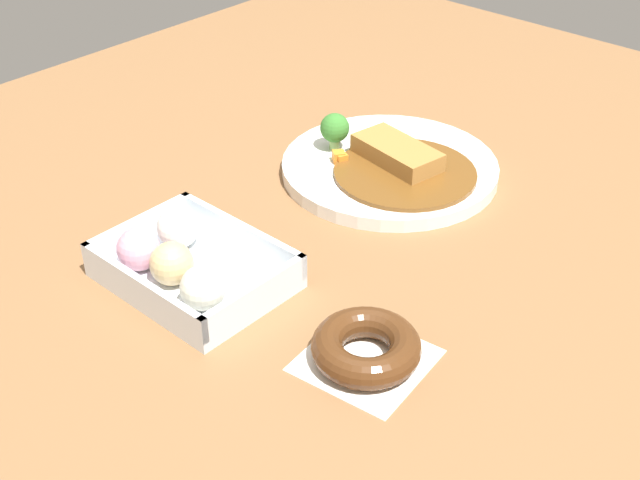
% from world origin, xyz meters
% --- Properties ---
extents(ground_plane, '(1.60, 1.60, 0.00)m').
position_xyz_m(ground_plane, '(0.00, 0.00, 0.00)').
color(ground_plane, brown).
extents(curry_plate, '(0.29, 0.29, 0.07)m').
position_xyz_m(curry_plate, '(-0.15, 0.16, 0.01)').
color(curry_plate, white).
rests_on(curry_plate, ground_plane).
extents(donut_box, '(0.20, 0.15, 0.06)m').
position_xyz_m(donut_box, '(-0.17, -0.18, 0.02)').
color(donut_box, silver).
rests_on(donut_box, ground_plane).
extents(chocolate_ring_donut, '(0.13, 0.13, 0.03)m').
position_xyz_m(chocolate_ring_donut, '(0.06, -0.15, 0.02)').
color(chocolate_ring_donut, white).
rests_on(chocolate_ring_donut, ground_plane).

